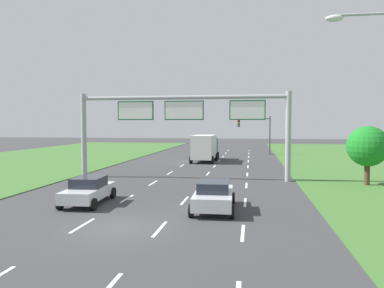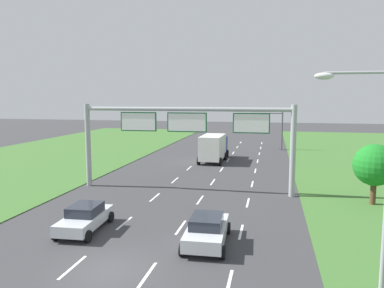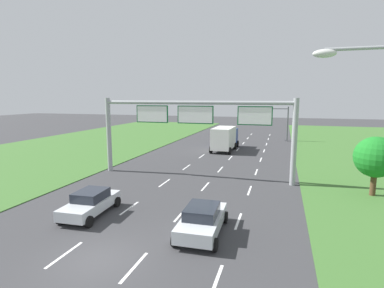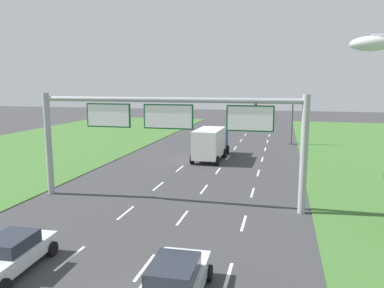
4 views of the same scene
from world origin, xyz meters
name	(u,v)px [view 3 (image 3 of 4)]	position (x,y,z in m)	size (l,w,h in m)	color
ground_plane	(98,261)	(0.00, 0.00, 0.00)	(200.00, 200.00, 0.00)	#38383A
lane_dashes_inner_left	(177,174)	(-1.75, 15.00, 0.00)	(0.14, 68.40, 0.01)	white
lane_dashes_inner_right	(214,177)	(1.75, 15.00, 0.00)	(0.14, 68.40, 0.01)	white
lane_dashes_slip	(253,180)	(5.25, 15.00, 0.00)	(0.14, 68.40, 0.01)	white
car_near_red	(91,203)	(-3.46, 4.39, 0.76)	(2.24, 4.43, 1.48)	silver
car_lead_silver	(202,219)	(3.66, 3.86, 0.77)	(2.32, 4.49, 1.52)	silver
box_truck	(225,138)	(0.15, 28.99, 1.70)	(2.80, 7.45, 3.15)	navy
sign_gantry	(194,122)	(0.12, 14.45, 4.95)	(17.24, 0.44, 7.00)	#9EA0A5
traffic_light_mast	(275,117)	(6.30, 40.15, 3.87)	(4.76, 0.49, 5.60)	#47494F
roadside_tree_mid	(376,157)	(13.86, 13.25, 2.85)	(2.92, 2.92, 4.33)	#513823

